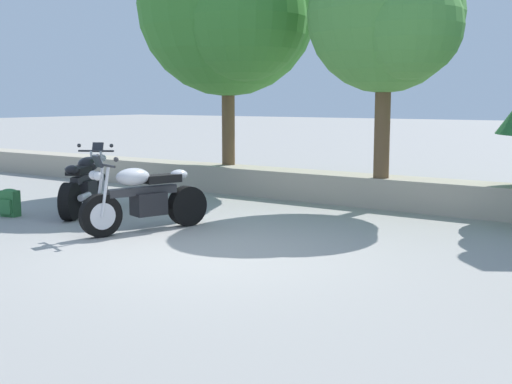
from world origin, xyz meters
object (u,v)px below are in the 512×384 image
object	(u,v)px
motorcycle_silver_centre	(144,199)
rider_backpack	(10,202)
leafy_tree_far_left	(231,8)
leafy_tree_mid_left	(390,17)
motorcycle_black_near_left	(86,185)

from	to	relation	value
motorcycle_silver_centre	rider_backpack	xyz separation A→B (m)	(-2.76, -0.37, -0.24)
leafy_tree_far_left	leafy_tree_mid_left	distance (m)	3.76
rider_backpack	leafy_tree_far_left	distance (m)	6.00
motorcycle_black_near_left	leafy_tree_mid_left	size ratio (longest dim) A/B	0.44
motorcycle_silver_centre	rider_backpack	distance (m)	2.79
leafy_tree_mid_left	motorcycle_black_near_left	bearing A→B (deg)	-141.47
leafy_tree_far_left	motorcycle_silver_centre	bearing A→B (deg)	-69.90
rider_backpack	leafy_tree_far_left	world-z (taller)	leafy_tree_far_left
motorcycle_black_near_left	rider_backpack	bearing A→B (deg)	-127.77
motorcycle_black_near_left	motorcycle_silver_centre	bearing A→B (deg)	-17.20
leafy_tree_mid_left	motorcycle_silver_centre	bearing A→B (deg)	-118.69
rider_backpack	leafy_tree_far_left	xyz separation A→B (m)	(1.19, 4.66, 3.59)
motorcycle_silver_centre	leafy_tree_mid_left	distance (m)	5.30
motorcycle_black_near_left	leafy_tree_far_left	size ratio (longest dim) A/B	0.36
motorcycle_black_near_left	leafy_tree_mid_left	distance (m)	6.01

